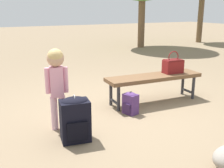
{
  "coord_description": "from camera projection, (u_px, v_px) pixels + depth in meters",
  "views": [
    {
      "loc": [
        1.79,
        3.41,
        1.5
      ],
      "look_at": [
        0.07,
        0.08,
        0.45
      ],
      "focal_mm": 43.83,
      "sensor_mm": 36.0,
      "label": 1
    }
  ],
  "objects": [
    {
      "name": "backpack_large",
      "position": [
        75.0,
        118.0,
        3.13
      ],
      "size": [
        0.37,
        0.33,
        0.56
      ],
      "color": "black",
      "rests_on": "ground"
    },
    {
      "name": "ground_plane",
      "position": [
        114.0,
        111.0,
        4.11
      ],
      "size": [
        40.0,
        40.0,
        0.0
      ],
      "primitive_type": "plane",
      "color": "#7F6B51",
      "rests_on": "ground"
    },
    {
      "name": "child_standing",
      "position": [
        56.0,
        76.0,
        3.32
      ],
      "size": [
        0.27,
        0.21,
        1.03
      ],
      "color": "#E5B2C6",
      "rests_on": "ground"
    },
    {
      "name": "backpack_small",
      "position": [
        130.0,
        103.0,
        3.96
      ],
      "size": [
        0.21,
        0.24,
        0.34
      ],
      "color": "#4C2D66",
      "rests_on": "ground"
    },
    {
      "name": "handbag",
      "position": [
        173.0,
        66.0,
        4.51
      ],
      "size": [
        0.33,
        0.2,
        0.37
      ],
      "color": "maroon",
      "rests_on": "park_bench"
    },
    {
      "name": "park_bench",
      "position": [
        154.0,
        79.0,
        4.41
      ],
      "size": [
        1.62,
        0.49,
        0.45
      ],
      "color": "brown",
      "rests_on": "ground"
    }
  ]
}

